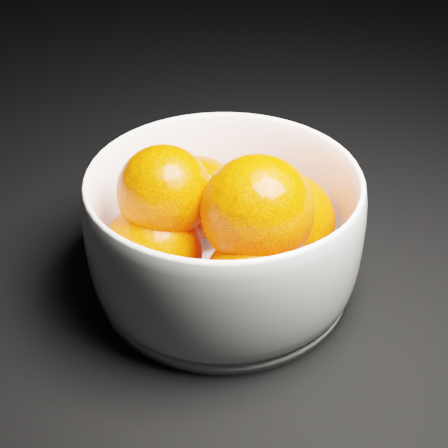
# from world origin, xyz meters

# --- Properties ---
(ground) EXTENTS (3.00, 3.00, 0.00)m
(ground) POSITION_xyz_m (0.00, 0.00, 0.00)
(ground) COLOR black
(ground) RESTS_ON ground
(bowl) EXTENTS (0.22, 0.22, 0.11)m
(bowl) POSITION_xyz_m (-0.02, -0.02, 0.06)
(bowl) COLOR white
(bowl) RESTS_ON ground
(orange_pile) EXTENTS (0.18, 0.18, 0.13)m
(orange_pile) POSITION_xyz_m (-0.01, -0.03, 0.07)
(orange_pile) COLOR #FF4401
(orange_pile) RESTS_ON bowl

